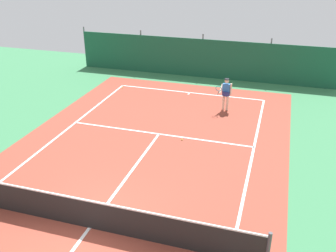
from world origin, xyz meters
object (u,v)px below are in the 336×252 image
at_px(tennis_net, 88,214).
at_px(tennis_ball_midcourt, 182,140).
at_px(tennis_ball_near_player, 122,88).
at_px(tennis_player, 226,92).

bearing_deg(tennis_net, tennis_ball_midcourt, 79.65).
distance_m(tennis_net, tennis_ball_near_player, 12.18).
height_order(tennis_player, tennis_ball_midcourt, tennis_player).
xyz_separation_m(tennis_net, tennis_player, (2.31, 9.99, 0.45)).
relative_size(tennis_ball_near_player, tennis_ball_midcourt, 1.00).
distance_m(tennis_net, tennis_player, 10.27).
distance_m(tennis_player, tennis_ball_near_player, 6.51).
xyz_separation_m(tennis_net, tennis_ball_near_player, (-3.95, 11.51, -0.48)).
bearing_deg(tennis_ball_midcourt, tennis_net, -100.35).
relative_size(tennis_net, tennis_player, 6.17).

